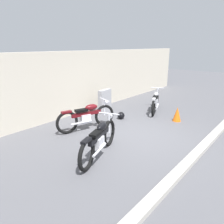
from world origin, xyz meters
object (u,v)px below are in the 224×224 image
object	(u,v)px
traffic_cone	(177,114)
motorcycle_maroon	(87,116)
stone_marker	(105,101)
helmet	(121,115)
motorcycle_silver	(156,101)
motorcycle_black	(99,139)

from	to	relation	value
traffic_cone	motorcycle_maroon	bearing A→B (deg)	143.79
stone_marker	motorcycle_maroon	world-z (taller)	stone_marker
helmet	motorcycle_maroon	distance (m)	1.69
helmet	motorcycle_silver	world-z (taller)	motorcycle_silver
motorcycle_black	helmet	bearing A→B (deg)	7.79
traffic_cone	helmet	bearing A→B (deg)	122.82
stone_marker	motorcycle_maroon	size ratio (longest dim) A/B	0.47
stone_marker	motorcycle_black	size ratio (longest dim) A/B	0.48
stone_marker	helmet	bearing A→B (deg)	-103.25
stone_marker	traffic_cone	distance (m)	3.05
motorcycle_black	motorcycle_silver	size ratio (longest dim) A/B	1.07
motorcycle_silver	motorcycle_maroon	bearing A→B (deg)	144.91
traffic_cone	motorcycle_black	xyz separation A→B (m)	(-3.97, 0.42, 0.20)
traffic_cone	motorcycle_black	world-z (taller)	motorcycle_black
stone_marker	traffic_cone	xyz separation A→B (m)	(0.92, -2.89, -0.23)
helmet	motorcycle_maroon	size ratio (longest dim) A/B	0.13
helmet	traffic_cone	size ratio (longest dim) A/B	0.52
motorcycle_black	traffic_cone	bearing A→B (deg)	-24.92
stone_marker	motorcycle_silver	xyz separation A→B (m)	(1.56, -1.60, -0.05)
helmet	traffic_cone	xyz separation A→B (m)	(1.18, -1.82, 0.13)
motorcycle_silver	stone_marker	bearing A→B (deg)	111.63
motorcycle_silver	motorcycle_black	bearing A→B (deg)	168.19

